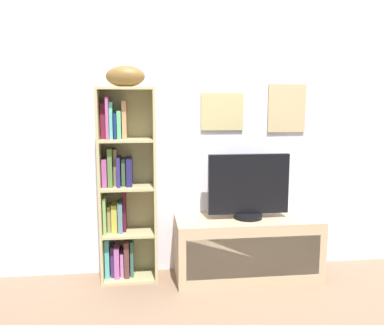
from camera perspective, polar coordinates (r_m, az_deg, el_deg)
name	(u,v)px	position (r m, az deg, el deg)	size (l,w,h in m)	color
back_wall	(218,118)	(3.22, 3.75, 6.37)	(4.80, 0.08, 2.48)	silver
bookshelf	(123,190)	(3.11, -9.86, -3.82)	(0.43, 0.26, 1.48)	tan
football	(125,76)	(3.02, -9.48, 12.01)	(0.29, 0.15, 0.15)	brown
tv_stand	(247,248)	(3.23, 7.88, -11.92)	(1.12, 0.42, 0.48)	tan
television	(249,187)	(3.10, 8.06, -3.54)	(0.62, 0.22, 0.50)	black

